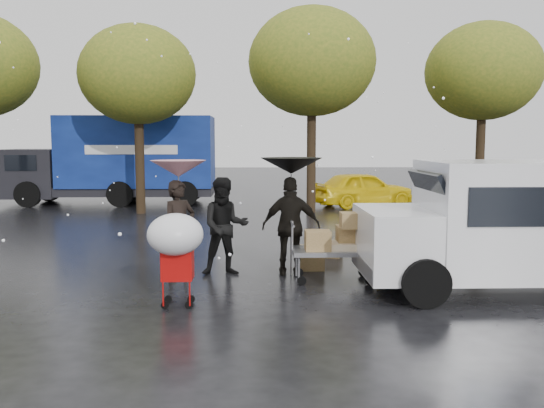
{
  "coord_description": "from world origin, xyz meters",
  "views": [
    {
      "loc": [
        0.51,
        -10.22,
        2.54
      ],
      "look_at": [
        0.85,
        1.0,
        1.3
      ],
      "focal_mm": 38.0,
      "sensor_mm": 36.0,
      "label": 1
    }
  ],
  "objects_px": {
    "vendor_cart": "(338,241)",
    "shopping_cart": "(176,240)",
    "white_van": "(516,223)",
    "person_black": "(291,226)",
    "blue_truck": "(117,160)",
    "yellow_taxi": "(362,189)",
    "person_pink": "(179,230)"
  },
  "relations": [
    {
      "from": "vendor_cart",
      "to": "shopping_cart",
      "type": "height_order",
      "value": "shopping_cart"
    },
    {
      "from": "vendor_cart",
      "to": "white_van",
      "type": "xyz_separation_m",
      "value": [
        2.91,
        -0.76,
        0.43
      ]
    },
    {
      "from": "vendor_cart",
      "to": "white_van",
      "type": "distance_m",
      "value": 3.03
    },
    {
      "from": "person_black",
      "to": "blue_truck",
      "type": "bearing_deg",
      "value": -60.95
    },
    {
      "from": "shopping_cart",
      "to": "white_van",
      "type": "bearing_deg",
      "value": 9.36
    },
    {
      "from": "vendor_cart",
      "to": "yellow_taxi",
      "type": "distance_m",
      "value": 12.17
    },
    {
      "from": "person_black",
      "to": "yellow_taxi",
      "type": "relative_size",
      "value": 0.47
    },
    {
      "from": "vendor_cart",
      "to": "blue_truck",
      "type": "xyz_separation_m",
      "value": [
        -7.02,
        13.09,
        1.03
      ]
    },
    {
      "from": "person_pink",
      "to": "vendor_cart",
      "type": "bearing_deg",
      "value": -46.58
    },
    {
      "from": "person_black",
      "to": "white_van",
      "type": "height_order",
      "value": "white_van"
    },
    {
      "from": "person_pink",
      "to": "white_van",
      "type": "height_order",
      "value": "white_van"
    },
    {
      "from": "shopping_cart",
      "to": "yellow_taxi",
      "type": "relative_size",
      "value": 0.37
    },
    {
      "from": "shopping_cart",
      "to": "blue_truck",
      "type": "xyz_separation_m",
      "value": [
        -4.33,
        14.77,
        0.69
      ]
    },
    {
      "from": "person_black",
      "to": "shopping_cart",
      "type": "bearing_deg",
      "value": 52.04
    },
    {
      "from": "shopping_cart",
      "to": "yellow_taxi",
      "type": "bearing_deg",
      "value": 68.4
    },
    {
      "from": "person_black",
      "to": "vendor_cart",
      "type": "height_order",
      "value": "person_black"
    },
    {
      "from": "person_black",
      "to": "vendor_cart",
      "type": "relative_size",
      "value": 1.23
    },
    {
      "from": "person_pink",
      "to": "yellow_taxi",
      "type": "xyz_separation_m",
      "value": [
        5.56,
        11.65,
        -0.23
      ]
    },
    {
      "from": "person_black",
      "to": "white_van",
      "type": "xyz_separation_m",
      "value": [
        3.73,
        -1.24,
        0.23
      ]
    },
    {
      "from": "shopping_cart",
      "to": "blue_truck",
      "type": "height_order",
      "value": "blue_truck"
    },
    {
      "from": "shopping_cart",
      "to": "white_van",
      "type": "relative_size",
      "value": 0.3
    },
    {
      "from": "person_pink",
      "to": "person_black",
      "type": "relative_size",
      "value": 0.98
    },
    {
      "from": "shopping_cart",
      "to": "yellow_taxi",
      "type": "height_order",
      "value": "shopping_cart"
    },
    {
      "from": "person_pink",
      "to": "blue_truck",
      "type": "relative_size",
      "value": 0.22
    },
    {
      "from": "white_van",
      "to": "blue_truck",
      "type": "xyz_separation_m",
      "value": [
        -9.93,
        13.85,
        0.6
      ]
    },
    {
      "from": "vendor_cart",
      "to": "person_pink",
      "type": "bearing_deg",
      "value": 175.68
    },
    {
      "from": "person_pink",
      "to": "vendor_cart",
      "type": "distance_m",
      "value": 2.9
    },
    {
      "from": "person_pink",
      "to": "person_black",
      "type": "distance_m",
      "value": 2.08
    },
    {
      "from": "person_pink",
      "to": "white_van",
      "type": "bearing_deg",
      "value": -51.8
    },
    {
      "from": "vendor_cart",
      "to": "blue_truck",
      "type": "height_order",
      "value": "blue_truck"
    },
    {
      "from": "vendor_cart",
      "to": "shopping_cart",
      "type": "bearing_deg",
      "value": -148.07
    },
    {
      "from": "person_pink",
      "to": "yellow_taxi",
      "type": "height_order",
      "value": "person_pink"
    }
  ]
}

